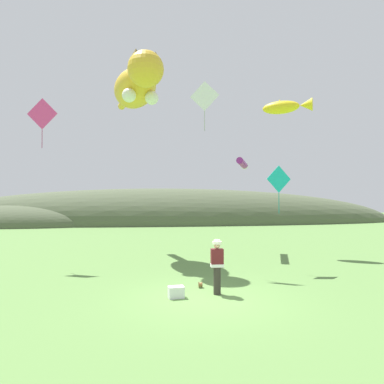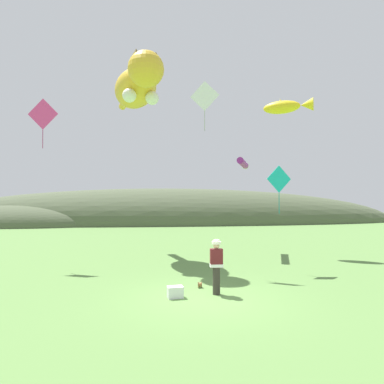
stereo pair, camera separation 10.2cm
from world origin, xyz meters
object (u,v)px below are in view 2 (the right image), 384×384
Objects in this scene: festival_attendant at (216,265)px; kite_diamond_white at (205,96)px; kite_diamond_pink at (43,114)px; kite_tube_streamer at (243,163)px; picnic_cooler at (175,292)px; kite_fish_windsock at (287,107)px; kite_giant_cat at (137,86)px; kite_diamond_teal at (279,179)px; kite_spool at (200,285)px.

kite_diamond_white reaches higher than festival_attendant.
kite_diamond_pink reaches higher than festival_attendant.
kite_tube_streamer is (3.04, 8.01, 4.19)m from festival_attendant.
kite_tube_streamer is at bearing 61.97° from picnic_cooler.
kite_fish_windsock reaches higher than kite_tube_streamer.
kite_diamond_white is (3.11, -3.13, -1.38)m from kite_giant_cat.
picnic_cooler is at bearing -143.54° from kite_diamond_teal.
kite_spool is 0.09× the size of kite_diamond_pink.
kite_tube_streamer reaches higher than picnic_cooler.
kite_giant_cat is 8.54m from kite_fish_windsock.
festival_attendant is at bearing -64.12° from kite_spool.
picnic_cooler is at bearing -118.03° from kite_tube_streamer.
kite_diamond_pink is (-5.94, 6.13, 6.97)m from picnic_cooler.
picnic_cooler is 0.24× the size of kite_diamond_white.
kite_fish_windsock is (8.48, 0.72, -0.63)m from kite_giant_cat.
kite_giant_cat is 7.18m from kite_tube_streamer.
kite_diamond_pink reaches higher than kite_spool.
kite_spool is at bearing 115.88° from festival_attendant.
festival_attendant is 1.58m from picnic_cooler.
kite_giant_cat reaches higher than kite_diamond_white.
kite_diamond_pink is (-12.88, -1.88, -1.26)m from kite_fish_windsock.
kite_giant_cat is at bearing 134.83° from kite_diamond_white.
picnic_cooler is 0.07× the size of kite_giant_cat.
kite_tube_streamer is at bearing 55.36° from kite_diamond_white.
kite_tube_streamer reaches higher than kite_diamond_teal.
kite_diamond_teal is at bearing -86.09° from kite_tube_streamer.
kite_fish_windsock is (6.00, 6.89, 8.31)m from kite_spool.
kite_fish_windsock reaches higher than kite_diamond_pink.
kite_fish_windsock reaches higher than kite_spool.
kite_diamond_teal is (-2.21, -4.52, -4.46)m from kite_fish_windsock.
kite_diamond_teal is (3.79, 2.37, 3.85)m from kite_spool.
picnic_cooler is at bearing -45.91° from kite_diamond_pink.
kite_fish_windsock is 6.65m from kite_diamond_white.
kite_diamond_pink reaches higher than kite_diamond_teal.
kite_giant_cat is (-1.55, 7.29, 8.86)m from picnic_cooler.
kite_fish_windsock is (6.93, 8.01, 8.23)m from picnic_cooler.
kite_giant_cat is at bearing -170.76° from kite_tube_streamer.
festival_attendant is 1.29m from kite_spool.
kite_diamond_pink is at bearing 165.24° from kite_diamond_white.
festival_attendant is at bearing -125.67° from kite_fish_windsock.
picnic_cooler is 13.41m from kite_fish_windsock.
kite_giant_cat is 2.62× the size of kite_fish_windsock.
kite_diamond_pink is at bearing 141.10° from festival_attendant.
kite_diamond_white is at bearing 87.01° from festival_attendant.
kite_diamond_white reaches higher than kite_tube_streamer.
kite_giant_cat is (-2.91, 7.04, 8.09)m from festival_attendant.
kite_diamond_teal is (0.33, -4.77, -1.19)m from kite_tube_streamer.
kite_spool is 0.07× the size of kite_tube_streamer.
kite_diamond_teal is (4.72, 3.49, 3.77)m from picnic_cooler.
kite_giant_cat is at bearing -175.13° from kite_fish_windsock.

